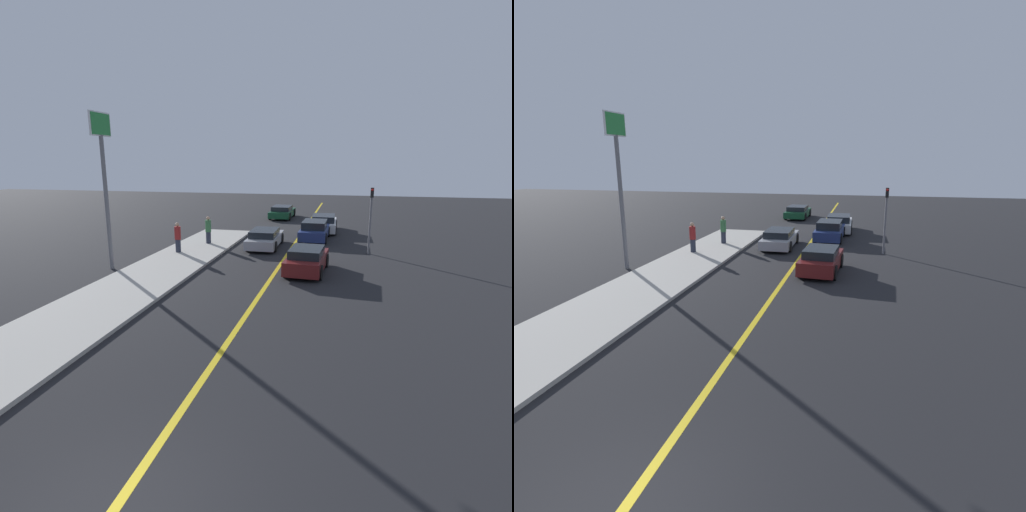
% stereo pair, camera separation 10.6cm
% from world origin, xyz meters
% --- Properties ---
extents(road_center_line, '(0.20, 60.00, 0.01)m').
position_xyz_m(road_center_line, '(0.00, 18.00, 0.00)').
color(road_center_line, gold).
rests_on(road_center_line, ground_plane).
extents(sidewalk_left, '(3.70, 24.86, 0.13)m').
position_xyz_m(sidewalk_left, '(-5.60, 12.43, 0.07)').
color(sidewalk_left, '#ADA89E').
rests_on(sidewalk_left, ground_plane).
extents(car_near_right_lane, '(2.02, 3.89, 1.26)m').
position_xyz_m(car_near_right_lane, '(1.49, 14.80, 0.62)').
color(car_near_right_lane, maroon).
rests_on(car_near_right_lane, ground_plane).
extents(car_ahead_center, '(1.98, 4.45, 1.16)m').
position_xyz_m(car_ahead_center, '(-1.70, 20.03, 0.58)').
color(car_ahead_center, '#9E9EA3').
rests_on(car_ahead_center, ground_plane).
extents(car_far_distant, '(1.97, 4.35, 1.35)m').
position_xyz_m(car_far_distant, '(1.16, 23.14, 0.66)').
color(car_far_distant, navy).
rests_on(car_far_distant, ground_plane).
extents(car_parked_left_lot, '(2.10, 4.61, 1.29)m').
position_xyz_m(car_parked_left_lot, '(1.54, 26.70, 0.63)').
color(car_parked_left_lot, silver).
rests_on(car_parked_left_lot, ground_plane).
extents(car_oncoming_far, '(2.06, 4.61, 1.16)m').
position_xyz_m(car_oncoming_far, '(-2.77, 33.19, 0.59)').
color(car_oncoming_far, '#144728').
rests_on(car_oncoming_far, ground_plane).
extents(pedestrian_near_curb, '(0.37, 0.37, 1.75)m').
position_xyz_m(pedestrian_near_curb, '(-6.25, 16.95, 1.01)').
color(pedestrian_near_curb, '#282D3D').
rests_on(pedestrian_near_curb, sidewalk_left).
extents(pedestrian_mid_group, '(0.37, 0.37, 1.75)m').
position_xyz_m(pedestrian_mid_group, '(-5.39, 19.77, 1.01)').
color(pedestrian_mid_group, '#282D3D').
rests_on(pedestrian_mid_group, sidewalk_left).
extents(traffic_light, '(0.18, 0.40, 3.87)m').
position_xyz_m(traffic_light, '(4.63, 19.55, 2.39)').
color(traffic_light, slate).
rests_on(traffic_light, ground_plane).
extents(roadside_sign, '(0.20, 1.59, 7.59)m').
position_xyz_m(roadside_sign, '(-8.22, 13.18, 5.35)').
color(roadside_sign, slate).
rests_on(roadside_sign, ground_plane).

